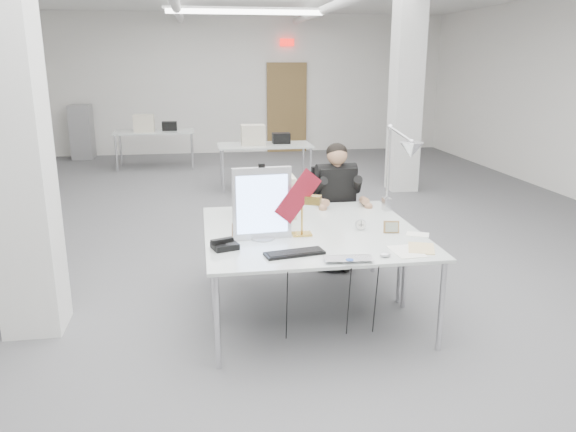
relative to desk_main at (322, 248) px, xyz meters
The scene contains 23 objects.
room_shell 2.80m from the desk_main, 89.21° to the left, with size 10.04×14.04×3.24m.
desk_main is the anchor object (origin of this frame).
desk_second 0.90m from the desk_main, 90.00° to the left, with size 1.80×0.90×0.03m, color silver.
bg_desk_a 5.50m from the desk_main, 87.92° to the left, with size 1.60×0.80×0.03m, color silver.
bg_desk_b 7.91m from the desk_main, 103.16° to the left, with size 1.60×0.80×0.03m, color silver.
filing_cabinet 9.80m from the desk_main, 110.93° to the left, with size 0.45×0.55×1.20m, color gray.
office_chair 1.62m from the desk_main, 72.85° to the left, with size 0.55×0.55×1.12m, color black, non-canonical shape.
seated_person 1.57m from the desk_main, 72.31° to the left, with size 0.51×0.64×0.96m, color black, non-canonical shape.
monitor 0.60m from the desk_main, 148.08° to the left, with size 0.47×0.05×0.59m, color silver.
pennant 0.46m from the desk_main, 122.39° to the left, with size 0.43×0.01×0.18m, color maroon.
keyboard 0.29m from the desk_main, 148.36° to the right, with size 0.45×0.15×0.02m, color black.
laptop 0.42m from the desk_main, 74.62° to the right, with size 0.35×0.23×0.03m, color #ABABAF.
mouse 0.51m from the desk_main, 37.34° to the right, with size 0.09×0.05×0.03m, color silver.
bankers_lamp 0.37m from the desk_main, 108.16° to the left, with size 0.28×0.11×0.31m, color gold, non-canonical shape.
desk_phone 0.76m from the desk_main, behind, with size 0.19×0.17×0.05m, color black.
picture_frame_left 0.69m from the desk_main, 151.58° to the left, with size 0.15×0.01×0.12m, color #93633F.
picture_frame_right 0.70m from the desk_main, 21.95° to the left, with size 0.13×0.01×0.10m, color #9B7443.
desk_clock 0.57m from the desk_main, 42.77° to the left, with size 0.10×0.10×0.03m, color silver.
paper_stack_a 0.64m from the desk_main, 20.16° to the right, with size 0.21×0.30×0.01m, color white.
paper_stack_b 0.76m from the desk_main, 13.00° to the right, with size 0.19×0.27×0.01m, color #D6B97F.
paper_stack_c 0.87m from the desk_main, 11.75° to the left, with size 0.18×0.13×0.01m, color white.
beige_monitor 1.01m from the desk_main, 105.74° to the left, with size 0.40×0.38×0.38m, color beige.
architect_lamp 1.21m from the desk_main, 40.61° to the left, with size 0.24×0.69×0.88m, color #B6B6BB, non-canonical shape.
Camera 1 is at (-0.91, -6.55, 2.16)m, focal length 35.00 mm.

